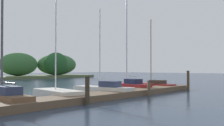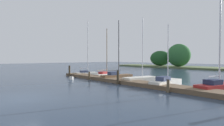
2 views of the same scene
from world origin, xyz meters
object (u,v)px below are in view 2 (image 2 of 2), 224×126
Objects in this scene: sailboat_3 at (142,79)px; mooring_piling_2 at (118,77)px; sailboat_1 at (106,74)px; mooring_piling_0 at (69,71)px; mooring_piling_3 at (168,86)px; sailboat_5 at (218,85)px; mooring_piling_1 at (89,76)px; sailboat_4 at (167,82)px; channel_buoy_0 at (71,78)px; sailboat_0 at (87,73)px; sailboat_2 at (118,76)px.

sailboat_3 is 2.99m from mooring_piling_2.
sailboat_1 is 5.00m from mooring_piling_0.
mooring_piling_0 is at bearing -180.00° from mooring_piling_3.
mooring_piling_1 is (-12.40, -3.31, 0.03)m from sailboat_5.
sailboat_3 is 3.33m from sailboat_4.
sailboat_4 is at bearing 20.53° from channel_buoy_0.
mooring_piling_3 is (14.99, 0.00, -0.28)m from mooring_piling_0.
sailboat_1 is 0.95× the size of sailboat_3.
sailboat_0 reaches higher than sailboat_5.
mooring_piling_3 is at bearing -109.35° from sailboat_3.
sailboat_2 is (6.78, -0.18, 0.09)m from sailboat_0.
sailboat_2 is 3.31m from mooring_piling_1.
sailboat_4 is (13.43, -0.38, 0.02)m from sailboat_0.
sailboat_1 is 4.84× the size of mooring_piling_2.
sailboat_0 is 1.24× the size of sailboat_1.
mooring_piling_2 is (9.60, -2.78, 0.33)m from sailboat_0.
sailboat_0 reaches higher than sailboat_3.
mooring_piling_3 is 12.04m from channel_buoy_0.
mooring_piling_1 is 4.69m from mooring_piling_2.
sailboat_4 reaches higher than mooring_piling_3.
sailboat_0 is 10.00m from mooring_piling_2.
sailboat_0 reaches higher than sailboat_2.
sailboat_0 is at bearing 84.84° from sailboat_4.
mooring_piling_2 reaches higher than channel_buoy_0.
sailboat_1 is 4.31× the size of mooring_piling_0.
mooring_piling_0 is 15.00m from mooring_piling_3.
sailboat_5 is at bearing -75.76° from sailboat_0.
channel_buoy_0 is (3.04, -1.39, -0.58)m from mooring_piling_0.
sailboat_2 is at bearing 21.74° from mooring_piling_0.
sailboat_4 is 3.72× the size of mooring_piling_0.
sailboat_2 is 10.56m from sailboat_5.
sailboat_2 is 1.24× the size of sailboat_4.
sailboat_3 is (3.36, 0.32, -0.12)m from sailboat_2.
sailboat_3 reaches higher than mooring_piling_2.
sailboat_5 is (3.89, 0.77, 0.09)m from sailboat_4.
mooring_piling_3 is (5.46, -0.08, -0.19)m from mooring_piling_2.
sailboat_0 is 10.14m from sailboat_3.
sailboat_2 is at bearing 84.77° from sailboat_4.
sailboat_1 is 6.65m from sailboat_3.
sailboat_3 reaches higher than mooring_piling_0.
sailboat_0 is at bearing 102.77° from sailboat_3.
sailboat_5 is (17.32, 0.39, 0.11)m from sailboat_0.
sailboat_0 is 5.34× the size of mooring_piling_0.
sailboat_4 is at bearing -104.69° from sailboat_1.
channel_buoy_0 is at bearing -24.55° from mooring_piling_0.
mooring_piling_2 is at bearing 126.58° from sailboat_5.
sailboat_0 reaches higher than mooring_piling_2.
sailboat_4 reaches higher than mooring_piling_0.
sailboat_5 is at bearing -80.08° from sailboat_2.
sailboat_1 is 12.81× the size of channel_buoy_0.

